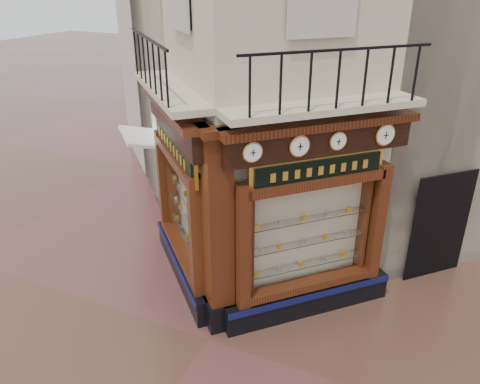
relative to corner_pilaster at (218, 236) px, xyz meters
The scene contains 13 objects.
ground 2.01m from the corner_pilaster, 90.00° to the right, with size 80.00×80.00×0.00m, color #533427.
neighbour_right 9.21m from the corner_pilaster, 73.07° to the left, with size 8.00×8.00×11.00m, color beige.
shopfront_left 1.77m from the corner_pilaster, 142.77° to the left, with size 2.86×2.86×3.98m.
shopfront_right 1.77m from the corner_pilaster, 37.23° to the left, with size 2.86×2.86×3.98m.
corner_pilaster is the anchor object (origin of this frame).
balcony 2.47m from the corner_pilaster, 90.00° to the left, with size 5.94×2.97×1.03m.
clock_a 1.79m from the corner_pilaster, ahead, with size 0.28×0.28×0.35m.
clock_b 2.15m from the corner_pilaster, 26.58° to the left, with size 0.30×0.30×0.38m.
clock_c 2.65m from the corner_pilaster, 32.99° to the left, with size 0.27×0.27×0.33m.
clock_d 3.42m from the corner_pilaster, 36.78° to the left, with size 0.32×0.32×0.40m.
awning 5.00m from the corner_pilaster, 141.23° to the left, with size 1.62×0.97×0.08m, color white, non-canonical shape.
signboard_left 2.12m from the corner_pilaster, 145.25° to the left, with size 2.23×2.23×0.60m.
signboard_right 2.12m from the corner_pilaster, 34.75° to the left, with size 1.89×1.89×0.50m.
Camera 1 is at (3.30, -5.88, 6.16)m, focal length 35.00 mm.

